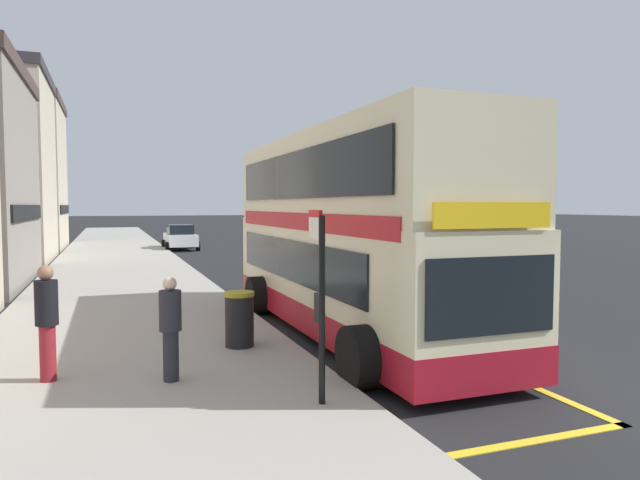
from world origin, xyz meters
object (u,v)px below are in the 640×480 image
object	(u,v)px
pedestrian_waiting_near_sign	(47,318)
litter_bin	(239,319)
parked_car_white_behind	(180,237)
pedestrian_further_back	(170,325)
bus_stop_sign	(320,290)
parked_car_white_across	(337,248)
double_decker_bus	(347,241)

from	to	relation	value
pedestrian_waiting_near_sign	litter_bin	bearing A→B (deg)	18.72
parked_car_white_behind	pedestrian_further_back	bearing A→B (deg)	-98.65
parked_car_white_behind	bus_stop_sign	bearing A→B (deg)	-94.82
pedestrian_waiting_near_sign	litter_bin	xyz separation A→B (m)	(3.25, 1.10, -0.45)
parked_car_white_across	parked_car_white_behind	size ratio (longest dim) A/B	1.00
double_decker_bus	litter_bin	xyz separation A→B (m)	(-2.64, -0.92, -1.39)
parked_car_white_across	pedestrian_further_back	bearing A→B (deg)	-121.70
parked_car_white_across	litter_bin	world-z (taller)	parked_car_white_across
parked_car_white_across	double_decker_bus	bearing A→B (deg)	-113.13
double_decker_bus	bus_stop_sign	size ratio (longest dim) A/B	3.87
parked_car_white_behind	pedestrian_waiting_near_sign	size ratio (longest dim) A/B	2.33
parked_car_white_across	litter_bin	size ratio (longest dim) A/B	3.97
double_decker_bus	litter_bin	distance (m)	3.12
pedestrian_waiting_near_sign	parked_car_white_behind	bearing A→B (deg)	79.37
parked_car_white_across	pedestrian_waiting_near_sign	bearing A→B (deg)	-127.23
double_decker_bus	parked_car_white_across	xyz separation A→B (m)	(5.40, 13.88, -1.26)
parked_car_white_behind	pedestrian_waiting_near_sign	world-z (taller)	pedestrian_waiting_near_sign
bus_stop_sign	pedestrian_further_back	size ratio (longest dim) A/B	1.64
bus_stop_sign	pedestrian_further_back	world-z (taller)	bus_stop_sign
pedestrian_waiting_near_sign	double_decker_bus	bearing A→B (deg)	18.92
parked_car_white_behind	litter_bin	size ratio (longest dim) A/B	3.97
pedestrian_further_back	pedestrian_waiting_near_sign	bearing A→B (deg)	159.47
bus_stop_sign	pedestrian_waiting_near_sign	world-z (taller)	bus_stop_sign
bus_stop_sign	parked_car_white_across	bearing A→B (deg)	67.20
pedestrian_waiting_near_sign	pedestrian_further_back	distance (m)	1.91
parked_car_white_across	pedestrian_waiting_near_sign	world-z (taller)	pedestrian_waiting_near_sign
double_decker_bus	parked_car_white_behind	bearing A→B (deg)	91.44
bus_stop_sign	pedestrian_further_back	bearing A→B (deg)	137.44
bus_stop_sign	parked_car_white_behind	xyz separation A→B (m)	(1.61, 30.21, -0.91)
litter_bin	parked_car_white_behind	bearing A→B (deg)	85.76
bus_stop_sign	parked_car_white_behind	distance (m)	30.27
bus_stop_sign	parked_car_white_across	world-z (taller)	bus_stop_sign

